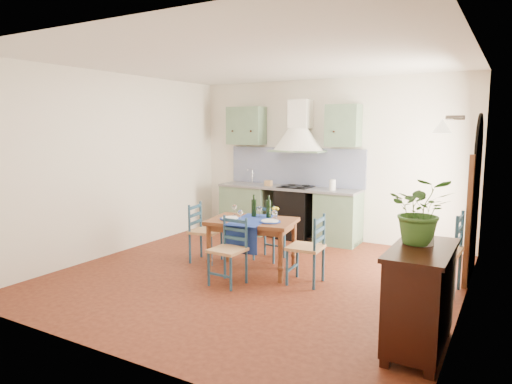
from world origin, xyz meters
TOP-DOWN VIEW (x-y plane):
  - floor at (0.00, 0.00)m, footprint 5.00×5.00m
  - back_wall at (-0.47, 2.29)m, footprint 5.00×0.96m
  - right_wall at (2.50, 0.28)m, footprint 0.26×5.00m
  - left_wall at (-2.50, 0.00)m, footprint 0.04×5.00m
  - ceiling at (0.00, 0.00)m, footprint 5.00×5.00m
  - dining_table at (-0.14, 0.13)m, footprint 1.25×0.97m
  - chair_near at (-0.14, -0.45)m, footprint 0.41×0.41m
  - chair_far at (-0.22, 0.74)m, footprint 0.40×0.40m
  - chair_left at (-1.01, 0.20)m, footprint 0.46×0.46m
  - chair_right at (0.71, 0.05)m, footprint 0.44×0.44m
  - chair_spare at (2.23, 0.59)m, footprint 0.48×0.48m
  - sideboard at (2.26, -1.06)m, footprint 0.50×1.05m
  - potted_plant at (2.22, -0.93)m, footprint 0.62×0.57m

SIDE VIEW (x-z plane):
  - floor at x=0.00m, z-range 0.00..0.00m
  - chair_near at x=-0.14m, z-range 0.01..0.86m
  - chair_far at x=-0.22m, z-range 0.01..0.86m
  - chair_left at x=-1.01m, z-range 0.01..0.88m
  - chair_right at x=0.71m, z-range 0.02..0.90m
  - chair_spare at x=2.23m, z-range 0.02..1.00m
  - sideboard at x=2.26m, z-range 0.04..0.98m
  - dining_table at x=-0.14m, z-range 0.12..1.17m
  - back_wall at x=-0.47m, z-range -0.35..2.45m
  - potted_plant at x=2.22m, z-range 0.94..1.54m
  - right_wall at x=2.50m, z-range -0.06..2.74m
  - left_wall at x=-2.50m, z-range 0.00..2.80m
  - ceiling at x=0.00m, z-range 2.80..2.81m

